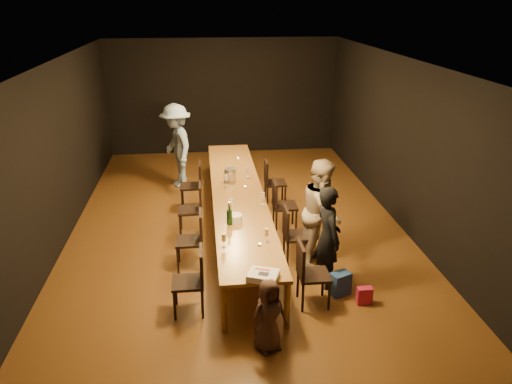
{
  "coord_description": "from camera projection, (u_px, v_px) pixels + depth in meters",
  "views": [
    {
      "loc": [
        -0.58,
        -8.16,
        3.99
      ],
      "look_at": [
        0.25,
        -0.64,
        1.0
      ],
      "focal_mm": 35.0,
      "sensor_mm": 36.0,
      "label": 1
    }
  ],
  "objects": [
    {
      "name": "woman_birthday",
      "position": [
        328.0,
        237.0,
        7.14
      ],
      "size": [
        0.45,
        0.61,
        1.54
      ],
      "primitive_type": "imported",
      "rotation": [
        0.0,
        0.0,
        1.74
      ],
      "color": "black",
      "rests_on": "ground"
    },
    {
      "name": "room_shell",
      "position": [
        237.0,
        119.0,
        8.31
      ],
      "size": [
        6.04,
        10.04,
        3.02
      ],
      "color": "black",
      "rests_on": "ground"
    },
    {
      "name": "plate_stack",
      "position": [
        235.0,
        218.0,
        7.64
      ],
      "size": [
        0.25,
        0.25,
        0.12
      ],
      "primitive_type": "cylinder",
      "rotation": [
        0.0,
        0.0,
        0.16
      ],
      "color": "white",
      "rests_on": "table"
    },
    {
      "name": "tealight_far",
      "position": [
        238.0,
        159.0,
        10.57
      ],
      "size": [
        0.05,
        0.05,
        0.03
      ],
      "primitive_type": "cylinder",
      "color": "#B2B7B2",
      "rests_on": "table"
    },
    {
      "name": "tealight_near",
      "position": [
        260.0,
        245.0,
        6.92
      ],
      "size": [
        0.05,
        0.05,
        0.03
      ],
      "primitive_type": "cylinder",
      "color": "#B2B7B2",
      "rests_on": "table"
    },
    {
      "name": "tealight_mid",
      "position": [
        245.0,
        187.0,
        9.0
      ],
      "size": [
        0.05,
        0.05,
        0.03
      ],
      "primitive_type": "cylinder",
      "color": "#B2B7B2",
      "rests_on": "table"
    },
    {
      "name": "wineglass_2",
      "position": [
        231.0,
        205.0,
        8.01
      ],
      "size": [
        0.06,
        0.06,
        0.21
      ],
      "primitive_type": null,
      "color": "silver",
      "rests_on": "table"
    },
    {
      "name": "wineglass_0",
      "position": [
        224.0,
        241.0,
        6.85
      ],
      "size": [
        0.06,
        0.06,
        0.21
      ],
      "primitive_type": null,
      "color": "beige",
      "rests_on": "table"
    },
    {
      "name": "chair_left_1",
      "position": [
        189.0,
        240.0,
        7.7
      ],
      "size": [
        0.42,
        0.42,
        0.93
      ],
      "primitive_type": null,
      "rotation": [
        0.0,
        0.0,
        1.57
      ],
      "color": "black",
      "rests_on": "ground"
    },
    {
      "name": "wineglass_1",
      "position": [
        266.0,
        235.0,
        7.0
      ],
      "size": [
        0.06,
        0.06,
        0.21
      ],
      "primitive_type": null,
      "color": "beige",
      "rests_on": "table"
    },
    {
      "name": "birthday_cake",
      "position": [
        263.0,
        276.0,
        6.11
      ],
      "size": [
        0.45,
        0.4,
        0.09
      ],
      "rotation": [
        0.0,
        0.0,
        -0.37
      ],
      "color": "white",
      "rests_on": "table"
    },
    {
      "name": "chair_left_3",
      "position": [
        191.0,
        186.0,
        9.92
      ],
      "size": [
        0.42,
        0.42,
        0.93
      ],
      "primitive_type": null,
      "rotation": [
        0.0,
        0.0,
        1.57
      ],
      "color": "black",
      "rests_on": "ground"
    },
    {
      "name": "chair_right_1",
      "position": [
        297.0,
        235.0,
        7.88
      ],
      "size": [
        0.42,
        0.42,
        0.93
      ],
      "primitive_type": null,
      "rotation": [
        0.0,
        0.0,
        -1.57
      ],
      "color": "black",
      "rests_on": "ground"
    },
    {
      "name": "wineglass_5",
      "position": [
        248.0,
        172.0,
        9.5
      ],
      "size": [
        0.06,
        0.06,
        0.21
      ],
      "primitive_type": null,
      "color": "silver",
      "rests_on": "table"
    },
    {
      "name": "chair_left_0",
      "position": [
        188.0,
        281.0,
        6.6
      ],
      "size": [
        0.42,
        0.42,
        0.93
      ],
      "primitive_type": null,
      "rotation": [
        0.0,
        0.0,
        1.57
      ],
      "color": "black",
      "rests_on": "ground"
    },
    {
      "name": "chair_right_0",
      "position": [
        314.0,
        274.0,
        6.77
      ],
      "size": [
        0.42,
        0.42,
        0.93
      ],
      "primitive_type": null,
      "rotation": [
        0.0,
        0.0,
        -1.57
      ],
      "color": "black",
      "rests_on": "ground"
    },
    {
      "name": "gift_bag_red",
      "position": [
        364.0,
        296.0,
        6.89
      ],
      "size": [
        0.21,
        0.12,
        0.25
      ],
      "primitive_type": "cube",
      "rotation": [
        0.0,
        0.0,
        -0.01
      ],
      "color": "#BA1B44",
      "rests_on": "ground"
    },
    {
      "name": "woman_tan",
      "position": [
        322.0,
        212.0,
        7.75
      ],
      "size": [
        0.93,
        1.02,
        1.71
      ],
      "primitive_type": "imported",
      "rotation": [
        0.0,
        0.0,
        1.14
      ],
      "color": "#C1AA91",
      "rests_on": "ground"
    },
    {
      "name": "wineglass_3",
      "position": [
        263.0,
        198.0,
        8.28
      ],
      "size": [
        0.06,
        0.06,
        0.21
      ],
      "primitive_type": null,
      "color": "beige",
      "rests_on": "table"
    },
    {
      "name": "child",
      "position": [
        269.0,
        316.0,
        5.89
      ],
      "size": [
        0.54,
        0.45,
        0.94
      ],
      "primitive_type": "imported",
      "rotation": [
        0.0,
        0.0,
        0.38
      ],
      "color": "#462E27",
      "rests_on": "ground"
    },
    {
      "name": "chair_right_3",
      "position": [
        275.0,
        182.0,
        10.1
      ],
      "size": [
        0.42,
        0.42,
        0.93
      ],
      "primitive_type": null,
      "rotation": [
        0.0,
        0.0,
        -1.57
      ],
      "color": "black",
      "rests_on": "ground"
    },
    {
      "name": "ice_bucket",
      "position": [
        230.0,
        175.0,
        9.32
      ],
      "size": [
        0.23,
        0.23,
        0.24
      ],
      "primitive_type": "cylinder",
      "rotation": [
        0.0,
        0.0,
        -0.08
      ],
      "color": "silver",
      "rests_on": "table"
    },
    {
      "name": "man_blue",
      "position": [
        177.0,
        146.0,
        10.91
      ],
      "size": [
        1.03,
        1.35,
        1.85
      ],
      "primitive_type": "imported",
      "rotation": [
        0.0,
        0.0,
        -1.24
      ],
      "color": "#7D99C1",
      "rests_on": "ground"
    },
    {
      "name": "chair_right_2",
      "position": [
        285.0,
        205.0,
        8.99
      ],
      "size": [
        0.42,
        0.42,
        0.93
      ],
      "primitive_type": null,
      "rotation": [
        0.0,
        0.0,
        -1.57
      ],
      "color": "black",
      "rests_on": "ground"
    },
    {
      "name": "wineglass_4",
      "position": [
        226.0,
        180.0,
        9.08
      ],
      "size": [
        0.06,
        0.06,
        0.21
      ],
      "primitive_type": null,
      "color": "silver",
      "rests_on": "table"
    },
    {
      "name": "gift_bag_blue",
      "position": [
        340.0,
        284.0,
        7.09
      ],
      "size": [
        0.32,
        0.28,
        0.34
      ],
      "primitive_type": "cube",
      "rotation": [
        0.0,
        0.0,
        0.4
      ],
      "color": "#23479A",
      "rests_on": "ground"
    },
    {
      "name": "chair_left_2",
      "position": [
        190.0,
        209.0,
        8.81
      ],
      "size": [
        0.42,
        0.42,
        0.93
      ],
      "primitive_type": null,
      "rotation": [
        0.0,
        0.0,
        1.57
      ],
      "color": "black",
      "rests_on": "ground"
    },
    {
      "name": "table",
      "position": [
        238.0,
        195.0,
        8.81
      ],
      "size": [
        0.9,
        6.0,
        0.75
      ],
      "color": "olive",
      "rests_on": "ground"
    },
    {
      "name": "champagne_bottle",
      "position": [
        229.0,
        213.0,
        7.51
      ],
      "size": [
        0.09,
        0.09,
        0.36
      ],
      "primitive_type": null,
      "rotation": [
        0.0,
        0.0,
        0.12
      ],
      "color": "black",
      "rests_on": "table"
    },
    {
      "name": "ground",
      "position": [
        238.0,
        231.0,
        9.07
      ],
      "size": [
        10.0,
        10.0,
        0.0
      ],
      "primitive_type": "plane",
      "color": "#4C2C13",
      "rests_on": "ground"
    }
  ]
}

